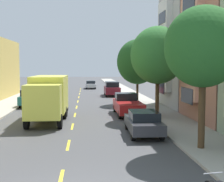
# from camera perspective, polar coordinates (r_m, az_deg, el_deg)

# --- Properties ---
(ground_plane) EXTENTS (160.00, 160.00, 0.00)m
(ground_plane) POSITION_cam_1_polar(r_m,az_deg,el_deg) (39.28, -6.08, -1.41)
(ground_plane) COLOR #424244
(sidewalk_left) EXTENTS (3.20, 120.00, 0.14)m
(sidewalk_left) POSITION_cam_1_polar(r_m,az_deg,el_deg) (38.13, -16.89, -1.65)
(sidewalk_left) COLOR #A39E93
(sidewalk_left) RESTS_ON ground_plane
(sidewalk_right) EXTENTS (3.20, 120.00, 0.14)m
(sidewalk_right) POSITION_cam_1_polar(r_m,az_deg,el_deg) (37.79, 4.68, -1.52)
(sidewalk_right) COLOR #A39E93
(sidewalk_right) RESTS_ON ground_plane
(lane_centerline_dashes) EXTENTS (0.14, 47.20, 0.01)m
(lane_centerline_dashes) POSITION_cam_1_polar(r_m,az_deg,el_deg) (33.82, -6.29, -2.36)
(lane_centerline_dashes) COLOR yellow
(lane_centerline_dashes) RESTS_ON ground_plane
(street_tree_nearest) EXTENTS (3.65, 3.65, 6.73)m
(street_tree_nearest) POSITION_cam_1_polar(r_m,az_deg,el_deg) (15.47, 16.15, 7.64)
(street_tree_nearest) COLOR #47331E
(street_tree_nearest) RESTS_ON sidewalk_right
(street_tree_second) EXTENTS (4.15, 4.15, 6.95)m
(street_tree_second) POSITION_cam_1_polar(r_m,az_deg,el_deg) (24.45, 8.25, 6.42)
(street_tree_second) COLOR #47331E
(street_tree_second) RESTS_ON sidewalk_right
(street_tree_third) EXTENTS (4.36, 4.36, 6.74)m
(street_tree_third) POSITION_cam_1_polar(r_m,az_deg,el_deg) (33.65, 4.63, 5.28)
(street_tree_third) COLOR #47331E
(street_tree_third) RESTS_ON sidewalk_right
(delivery_box_truck) EXTENTS (2.47, 7.09, 3.30)m
(delivery_box_truck) POSITION_cam_1_polar(r_m,az_deg,el_deg) (23.44, -11.40, -0.88)
(delivery_box_truck) COLOR #D8D84C
(delivery_box_truck) RESTS_ON ground_plane
(parked_sedan_charcoal) EXTENTS (1.90, 4.54, 1.43)m
(parked_sedan_charcoal) POSITION_cam_1_polar(r_m,az_deg,el_deg) (18.76, 5.69, -5.61)
(parked_sedan_charcoal) COLOR #333338
(parked_sedan_charcoal) RESTS_ON ground_plane
(parked_suv_burgundy) EXTENTS (1.98, 4.81, 1.93)m
(parked_suv_burgundy) POSITION_cam_1_polar(r_m,az_deg,el_deg) (42.85, -0.02, 0.44)
(parked_suv_burgundy) COLOR maroon
(parked_suv_burgundy) RESTS_ON ground_plane
(parked_sedan_white) EXTENTS (1.82, 4.51, 1.43)m
(parked_sedan_white) POSITION_cam_1_polar(r_m,az_deg,el_deg) (47.69, -11.11, 0.48)
(parked_sedan_white) COLOR silver
(parked_sedan_white) RESTS_ON ground_plane
(parked_pickup_red) EXTENTS (2.05, 5.32, 1.73)m
(parked_pickup_red) POSITION_cam_1_polar(r_m,az_deg,el_deg) (26.30, 2.83, -2.50)
(parked_pickup_red) COLOR #AD1E1E
(parked_pickup_red) RESTS_ON ground_plane
(parked_pickup_teal) EXTENTS (2.05, 5.32, 1.73)m
(parked_pickup_teal) POSITION_cam_1_polar(r_m,az_deg,el_deg) (32.96, -14.14, -1.21)
(parked_pickup_teal) COLOR #195B60
(parked_pickup_teal) RESTS_ON ground_plane
(parked_pickup_champagne) EXTENTS (2.01, 5.30, 1.73)m
(parked_pickup_champagne) POSITION_cam_1_polar(r_m,az_deg,el_deg) (60.64, -9.65, 1.42)
(parked_pickup_champagne) COLOR tan
(parked_pickup_champagne) RESTS_ON ground_plane
(moving_silver_sedan) EXTENTS (1.80, 4.50, 1.43)m
(moving_silver_sedan) POSITION_cam_1_polar(r_m,az_deg,el_deg) (56.77, -3.87, 1.19)
(moving_silver_sedan) COLOR #B2B5BA
(moving_silver_sedan) RESTS_ON ground_plane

